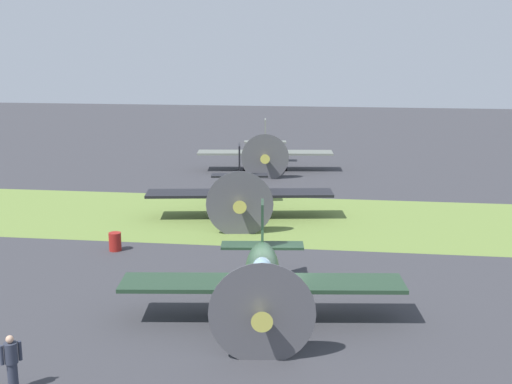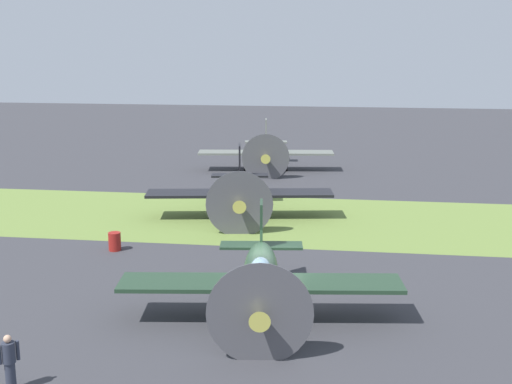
{
  "view_description": "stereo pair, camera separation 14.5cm",
  "coord_description": "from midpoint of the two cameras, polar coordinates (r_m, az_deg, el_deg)",
  "views": [
    {
      "loc": [
        -2.74,
        25.1,
        10.0
      ],
      "look_at": [
        2.32,
        -12.74,
        1.42
      ],
      "focal_mm": 47.44,
      "sensor_mm": 36.0,
      "label": 1
    },
    {
      "loc": [
        -2.89,
        25.08,
        10.0
      ],
      "look_at": [
        2.32,
        -12.74,
        1.42
      ],
      "focal_mm": 47.44,
      "sensor_mm": 36.0,
      "label": 2
    }
  ],
  "objects": [
    {
      "name": "ground_crew_chief",
      "position": [
        21.4,
        -19.9,
        -13.28
      ],
      "size": [
        0.49,
        0.46,
        1.73
      ],
      "rotation": [
        0.0,
        0.0,
        3.88
      ],
      "color": "#2D3342",
      "rests_on": "ground"
    },
    {
      "name": "ground_plane",
      "position": [
        27.15,
        1.35,
        -8.95
      ],
      "size": [
        160.0,
        160.0,
        0.0
      ],
      "primitive_type": "plane",
      "color": "#38383D"
    },
    {
      "name": "airplane_trail",
      "position": [
        53.18,
        0.91,
        3.56
      ],
      "size": [
        10.67,
        8.47,
        3.78
      ],
      "rotation": [
        0.0,
        0.0,
        0.12
      ],
      "color": "slate",
      "rests_on": "ground"
    },
    {
      "name": "grass_verge",
      "position": [
        38.66,
        3.4,
        -2.34
      ],
      "size": [
        120.0,
        11.0,
        0.01
      ],
      "primitive_type": "cube",
      "color": "olive",
      "rests_on": "ground"
    },
    {
      "name": "fuel_drum",
      "position": [
        33.63,
        -11.71,
        -4.11
      ],
      "size": [
        0.6,
        0.6,
        0.9
      ],
      "primitive_type": "cylinder",
      "color": "maroon",
      "rests_on": "ground"
    },
    {
      "name": "airplane_wingman",
      "position": [
        38.96,
        -1.28,
        0.21
      ],
      "size": [
        10.8,
        8.6,
        3.82
      ],
      "rotation": [
        0.0,
        0.0,
        0.16
      ],
      "color": "black",
      "rests_on": "ground"
    },
    {
      "name": "runway_marker_cone",
      "position": [
        35.45,
        -11.96,
        -3.63
      ],
      "size": [
        0.36,
        0.36,
        0.44
      ],
      "primitive_type": "cone",
      "color": "orange",
      "rests_on": "ground"
    },
    {
      "name": "airplane_lead",
      "position": [
        24.94,
        0.56,
        -7.15
      ],
      "size": [
        10.42,
        8.27,
        3.69
      ],
      "rotation": [
        0.0,
        0.0,
        0.12
      ],
      "color": "#233D28",
      "rests_on": "ground"
    }
  ]
}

